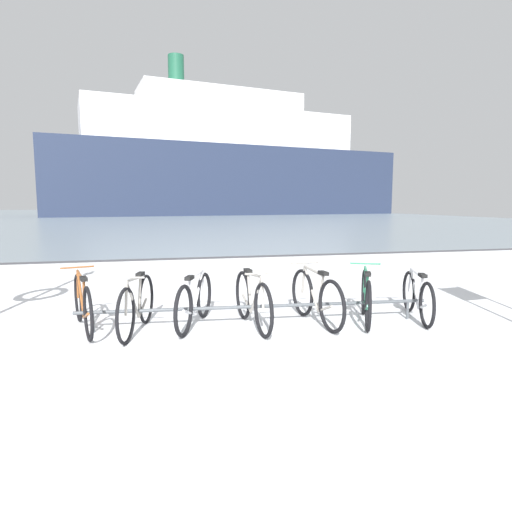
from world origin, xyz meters
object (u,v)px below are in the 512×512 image
Objects in this scene: bicycle_0 at (83,304)px; bicycle_3 at (252,301)px; bicycle_4 at (316,298)px; ferry_ship at (226,165)px; bicycle_6 at (417,296)px; bicycle_1 at (137,305)px; bicycle_5 at (366,297)px; bicycle_2 at (195,301)px.

bicycle_3 is (2.31, -0.39, 0.01)m from bicycle_0.
ferry_ship is at bearing 81.84° from bicycle_4.
bicycle_6 is at bearing -6.21° from bicycle_0.
bicycle_6 is at bearing -4.18° from bicycle_4.
ferry_ship is at bearing 79.53° from bicycle_1.
bicycle_0 is 1.01× the size of bicycle_3.
bicycle_0 is 1.12× the size of bicycle_5.
bicycle_1 is 0.03× the size of ferry_ship.
ferry_ship is at bearing 82.54° from bicycle_5.
bicycle_6 is at bearing -2.00° from bicycle_5.
bicycle_5 reaches higher than bicycle_6.
bicycle_3 is 62.57m from ferry_ship.
bicycle_2 is (1.52, -0.15, -0.01)m from bicycle_0.
bicycle_0 is 1.11× the size of bicycle_6.
bicycle_2 is (0.79, 0.14, -0.01)m from bicycle_1.
bicycle_2 is at bearing 171.33° from bicycle_4.
bicycle_0 is 0.78m from bicycle_1.
bicycle_5 is (3.27, -0.21, -0.01)m from bicycle_1.
bicycle_2 is 1.75m from bicycle_4.
ferry_ship is at bearing 80.22° from bicycle_2.
bicycle_1 reaches higher than bicycle_2.
bicycle_4 is 1.08× the size of bicycle_6.
bicycle_3 is at bearing 176.92° from bicycle_6.
bicycle_0 is 62.59m from ferry_ship.
bicycle_2 is 0.94× the size of bicycle_4.
bicycle_5 is at bearing -6.57° from bicycle_4.
ferry_ship reaches higher than bicycle_0.
bicycle_5 is at bearing 178.00° from bicycle_6.
bicycle_2 is at bearing -99.78° from ferry_ship.
bicycle_0 reaches higher than bicycle_5.
bicycle_0 is at bearing -101.18° from ferry_ship.
ferry_ship reaches higher than bicycle_5.
bicycle_4 reaches higher than bicycle_2.
bicycle_0 is 0.03× the size of ferry_ship.
bicycle_1 is 4.11m from bicycle_6.
ferry_ship reaches higher than bicycle_1.
bicycle_1 is 1.06× the size of bicycle_5.
bicycle_3 is 2.53m from bicycle_6.
bicycle_3 is (0.79, -0.24, 0.02)m from bicycle_2.
ferry_ship is (11.32, 61.27, 7.25)m from bicycle_1.
bicycle_2 is 0.82m from bicycle_3.
bicycle_1 is at bearing -100.47° from ferry_ship.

